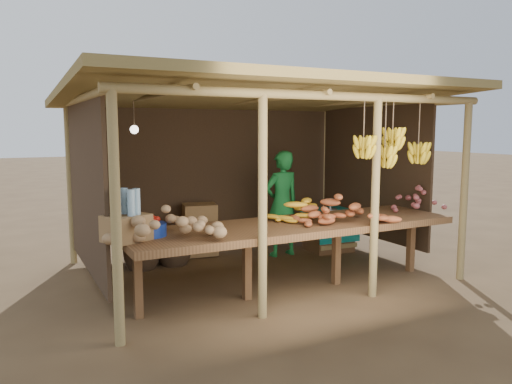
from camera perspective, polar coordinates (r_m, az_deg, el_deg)
name	(u,v)px	position (r m, az deg, el deg)	size (l,w,h in m)	color
ground	(256,270)	(6.69, 0.00, -8.95)	(60.00, 60.00, 0.00)	brown
stall_structure	(258,124)	(6.53, 0.25, 7.74)	(4.70, 3.50, 2.43)	#9A824F
counter	(294,228)	(5.71, 4.37, -4.17)	(3.90, 1.05, 0.80)	brown
potato_heap	(167,221)	(4.89, -10.19, -3.25)	(1.14, 0.68, 0.37)	#9A774F
sweet_potato_heap	(343,207)	(5.77, 9.90, -1.73)	(0.98, 0.59, 0.36)	#A34F2A
onion_heap	(414,197)	(6.90, 17.60, -0.51)	(0.74, 0.45, 0.35)	#AF5557
banana_pile	(299,205)	(5.86, 4.99, -1.54)	(0.67, 0.40, 0.35)	gold
tomato_basin	(148,228)	(5.12, -12.23, -4.06)	(0.37, 0.37, 0.19)	navy
bottle_box	(126,221)	(4.92, -14.60, -3.22)	(0.49, 0.45, 0.51)	olive
vendor	(282,204)	(7.32, 2.96, -1.33)	(0.57, 0.37, 1.55)	#1B7B34
tarp_crate	(329,229)	(7.77, 8.30, -4.16)	(0.74, 0.65, 0.83)	brown
carton_stack	(189,235)	(7.36, -7.69, -4.85)	(1.04, 0.44, 0.76)	olive
burlap_sacks	(158,246)	(6.94, -11.15, -6.05)	(0.94, 0.49, 0.66)	#402D1D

